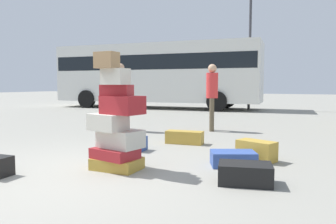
{
  "coord_description": "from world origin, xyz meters",
  "views": [
    {
      "loc": [
        2.85,
        -3.29,
        1.19
      ],
      "look_at": [
        0.31,
        2.22,
        0.68
      ],
      "focal_mm": 34.87,
      "sensor_mm": 36.0,
      "label": 1
    }
  ],
  "objects_px": {
    "suitcase_tan_left_side": "(256,151)",
    "suitcase_navy_white_trunk": "(233,159)",
    "person_bearded_onlooker": "(212,91)",
    "person_tourist_with_camera": "(120,90)",
    "suitcase_tan_foreground_far": "(184,137)",
    "parked_bus": "(157,72)",
    "suitcase_black_foreground_near": "(245,173)",
    "suitcase_tower": "(117,126)",
    "lamp_post": "(250,17)",
    "suitcase_navy_right_side": "(130,143)"
  },
  "relations": [
    {
      "from": "suitcase_navy_right_side",
      "to": "suitcase_tan_foreground_far",
      "type": "bearing_deg",
      "value": 53.12
    },
    {
      "from": "suitcase_tower",
      "to": "suitcase_navy_right_side",
      "type": "distance_m",
      "value": 1.44
    },
    {
      "from": "suitcase_navy_right_side",
      "to": "suitcase_navy_white_trunk",
      "type": "bearing_deg",
      "value": -13.96
    },
    {
      "from": "suitcase_tan_foreground_far",
      "to": "parked_bus",
      "type": "bearing_deg",
      "value": 114.28
    },
    {
      "from": "suitcase_tan_left_side",
      "to": "lamp_post",
      "type": "relative_size",
      "value": 0.09
    },
    {
      "from": "suitcase_tan_foreground_far",
      "to": "suitcase_navy_right_side",
      "type": "bearing_deg",
      "value": -128.87
    },
    {
      "from": "suitcase_tan_left_side",
      "to": "suitcase_black_foreground_near",
      "type": "xyz_separation_m",
      "value": [
        0.09,
        -1.28,
        -0.03
      ]
    },
    {
      "from": "suitcase_navy_white_trunk",
      "to": "parked_bus",
      "type": "bearing_deg",
      "value": 98.06
    },
    {
      "from": "suitcase_black_foreground_near",
      "to": "person_tourist_with_camera",
      "type": "xyz_separation_m",
      "value": [
        -3.86,
        3.22,
        0.91
      ]
    },
    {
      "from": "suitcase_tan_foreground_far",
      "to": "parked_bus",
      "type": "distance_m",
      "value": 10.28
    },
    {
      "from": "suitcase_tower",
      "to": "person_bearded_onlooker",
      "type": "bearing_deg",
      "value": 89.2
    },
    {
      "from": "suitcase_tower",
      "to": "lamp_post",
      "type": "distance_m",
      "value": 12.35
    },
    {
      "from": "suitcase_tower",
      "to": "suitcase_tan_foreground_far",
      "type": "height_order",
      "value": "suitcase_tower"
    },
    {
      "from": "suitcase_black_foreground_near",
      "to": "parked_bus",
      "type": "bearing_deg",
      "value": 108.21
    },
    {
      "from": "parked_bus",
      "to": "lamp_post",
      "type": "xyz_separation_m",
      "value": [
        4.49,
        0.72,
        2.48
      ]
    },
    {
      "from": "suitcase_navy_white_trunk",
      "to": "parked_bus",
      "type": "xyz_separation_m",
      "value": [
        -6.37,
        10.17,
        1.73
      ]
    },
    {
      "from": "suitcase_black_foreground_near",
      "to": "person_tourist_with_camera",
      "type": "height_order",
      "value": "person_tourist_with_camera"
    },
    {
      "from": "suitcase_tan_left_side",
      "to": "suitcase_tan_foreground_far",
      "type": "bearing_deg",
      "value": 172.16
    },
    {
      "from": "suitcase_navy_right_side",
      "to": "person_tourist_with_camera",
      "type": "xyz_separation_m",
      "value": [
        -1.53,
        2.07,
        0.91
      ]
    },
    {
      "from": "person_tourist_with_camera",
      "to": "lamp_post",
      "type": "relative_size",
      "value": 0.26
    },
    {
      "from": "suitcase_tan_foreground_far",
      "to": "parked_bus",
      "type": "relative_size",
      "value": 0.07
    },
    {
      "from": "suitcase_tower",
      "to": "suitcase_tan_foreground_far",
      "type": "xyz_separation_m",
      "value": [
        0.11,
        2.26,
        -0.48
      ]
    },
    {
      "from": "person_bearded_onlooker",
      "to": "person_tourist_with_camera",
      "type": "distance_m",
      "value": 2.35
    },
    {
      "from": "suitcase_tower",
      "to": "lamp_post",
      "type": "relative_size",
      "value": 0.24
    },
    {
      "from": "suitcase_tan_left_side",
      "to": "suitcase_tower",
      "type": "bearing_deg",
      "value": -119.21
    },
    {
      "from": "person_tourist_with_camera",
      "to": "lamp_post",
      "type": "bearing_deg",
      "value": 139.27
    },
    {
      "from": "person_bearded_onlooker",
      "to": "person_tourist_with_camera",
      "type": "relative_size",
      "value": 0.99
    },
    {
      "from": "suitcase_black_foreground_near",
      "to": "person_tourist_with_camera",
      "type": "distance_m",
      "value": 5.1
    },
    {
      "from": "suitcase_tan_foreground_far",
      "to": "parked_bus",
      "type": "xyz_separation_m",
      "value": [
        -5.05,
        8.79,
        1.71
      ]
    },
    {
      "from": "suitcase_tan_left_side",
      "to": "person_tourist_with_camera",
      "type": "height_order",
      "value": "person_tourist_with_camera"
    },
    {
      "from": "lamp_post",
      "to": "parked_bus",
      "type": "bearing_deg",
      "value": -170.84
    },
    {
      "from": "person_tourist_with_camera",
      "to": "suitcase_navy_right_side",
      "type": "bearing_deg",
      "value": 6.78
    },
    {
      "from": "parked_bus",
      "to": "suitcase_tan_foreground_far",
      "type": "bearing_deg",
      "value": -64.9
    },
    {
      "from": "suitcase_black_foreground_near",
      "to": "person_bearded_onlooker",
      "type": "xyz_separation_m",
      "value": [
        -1.71,
        4.17,
        0.9
      ]
    },
    {
      "from": "suitcase_navy_right_side",
      "to": "person_tourist_with_camera",
      "type": "relative_size",
      "value": 0.33
    },
    {
      "from": "person_bearded_onlooker",
      "to": "lamp_post",
      "type": "bearing_deg",
      "value": 167.24
    },
    {
      "from": "person_bearded_onlooker",
      "to": "parked_bus",
      "type": "height_order",
      "value": "parked_bus"
    },
    {
      "from": "lamp_post",
      "to": "suitcase_navy_white_trunk",
      "type": "bearing_deg",
      "value": -80.21
    },
    {
      "from": "suitcase_navy_right_side",
      "to": "person_bearded_onlooker",
      "type": "distance_m",
      "value": 3.21
    },
    {
      "from": "suitcase_tower",
      "to": "suitcase_tan_foreground_far",
      "type": "distance_m",
      "value": 2.31
    },
    {
      "from": "suitcase_navy_right_side",
      "to": "parked_bus",
      "type": "height_order",
      "value": "parked_bus"
    },
    {
      "from": "suitcase_navy_white_trunk",
      "to": "suitcase_tan_foreground_far",
      "type": "bearing_deg",
      "value": 109.75
    },
    {
      "from": "person_bearded_onlooker",
      "to": "suitcase_navy_right_side",
      "type": "bearing_deg",
      "value": -28.13
    },
    {
      "from": "suitcase_navy_right_side",
      "to": "suitcase_tan_foreground_far",
      "type": "relative_size",
      "value": 0.78
    },
    {
      "from": "suitcase_navy_white_trunk",
      "to": "suitcase_tan_left_side",
      "type": "bearing_deg",
      "value": 39.62
    },
    {
      "from": "parked_bus",
      "to": "suitcase_black_foreground_near",
      "type": "bearing_deg",
      "value": -63.31
    },
    {
      "from": "suitcase_black_foreground_near",
      "to": "person_tourist_with_camera",
      "type": "relative_size",
      "value": 0.36
    },
    {
      "from": "suitcase_tan_left_side",
      "to": "suitcase_navy_white_trunk",
      "type": "height_order",
      "value": "suitcase_tan_left_side"
    },
    {
      "from": "suitcase_tan_left_side",
      "to": "person_bearded_onlooker",
      "type": "bearing_deg",
      "value": 140.79
    },
    {
      "from": "suitcase_tower",
      "to": "suitcase_black_foreground_near",
      "type": "bearing_deg",
      "value": 3.06
    }
  ]
}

